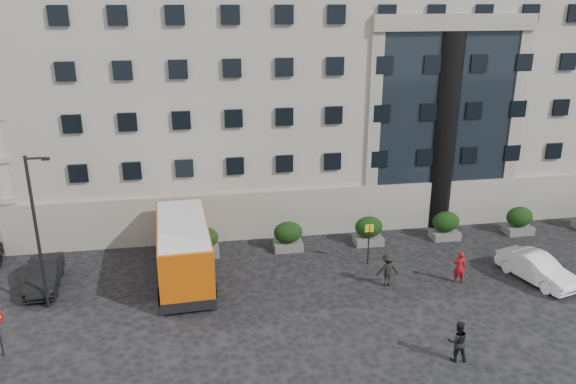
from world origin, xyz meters
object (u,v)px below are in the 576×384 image
object	(u,v)px
hedge_b	(288,236)
white_taxi	(537,268)
hedge_c	(369,230)
red_truck	(93,184)
hedge_e	(519,220)
pedestrian_b	(458,341)
bus_stop_sign	(369,237)
hedge_a	(204,242)
parked_car_b	(44,275)
pedestrian_a	(459,267)
minibus	(184,249)
pedestrian_c	(388,270)
street_lamp	(37,228)
hedge_d	(446,225)
parked_car_d	(10,217)

from	to	relation	value
hedge_b	white_taxi	world-z (taller)	hedge_b
hedge_c	red_truck	size ratio (longest dim) A/B	0.31
hedge_e	pedestrian_b	world-z (taller)	pedestrian_b
bus_stop_sign	white_taxi	bearing A→B (deg)	-22.40
hedge_a	white_taxi	distance (m)	19.16
hedge_b	parked_car_b	bearing A→B (deg)	-169.72
parked_car_b	pedestrian_a	distance (m)	22.65
pedestrian_a	pedestrian_b	xyz separation A→B (m)	(-3.27, -6.60, 0.01)
minibus	pedestrian_c	distance (m)	11.24
street_lamp	pedestrian_c	bearing A→B (deg)	-2.12
parked_car_b	pedestrian_a	size ratio (longest dim) A/B	2.39
white_taxi	pedestrian_c	bearing A→B (deg)	157.83
minibus	pedestrian_a	xyz separation A→B (m)	(14.90, -3.00, -0.90)
white_taxi	hedge_d	bearing A→B (deg)	95.27
hedge_e	white_taxi	xyz separation A→B (m)	(-2.72, -6.34, -0.16)
hedge_e	pedestrian_c	distance (m)	12.31
hedge_b	pedestrian_a	world-z (taller)	pedestrian_a
hedge_c	hedge_d	distance (m)	5.20
hedge_c	pedestrian_c	distance (m)	5.49
hedge_e	street_lamp	xyz separation A→B (m)	(-28.74, -4.80, 3.44)
hedge_c	minibus	distance (m)	11.90
pedestrian_b	bus_stop_sign	bearing A→B (deg)	-74.14
hedge_b	pedestrian_c	xyz separation A→B (m)	(4.56, -5.46, 0.02)
hedge_e	pedestrian_b	xyz separation A→B (m)	(-10.30, -12.39, 0.01)
hedge_d	parked_car_d	distance (m)	29.27
hedge_a	parked_car_d	distance (m)	14.52
bus_stop_sign	parked_car_d	xyz separation A→B (m)	(-22.39, 9.47, -0.94)
white_taxi	street_lamp	bearing A→B (deg)	160.50
minibus	white_taxi	world-z (taller)	minibus
minibus	red_truck	bearing A→B (deg)	113.98
hedge_c	hedge_e	world-z (taller)	same
bus_stop_sign	parked_car_b	size ratio (longest dim) A/B	0.57
minibus	pedestrian_b	distance (m)	15.10
hedge_e	pedestrian_c	xyz separation A→B (m)	(-11.04, -5.46, 0.02)
parked_car_b	minibus	bearing A→B (deg)	-6.92
white_taxi	pedestrian_a	xyz separation A→B (m)	(-4.31, 0.55, 0.16)
street_lamp	pedestrian_b	distance (m)	20.24
pedestrian_c	hedge_c	bearing A→B (deg)	-96.02
hedge_b	bus_stop_sign	world-z (taller)	bus_stop_sign
hedge_a	minibus	distance (m)	3.14
hedge_e	white_taxi	distance (m)	6.90
hedge_a	parked_car_d	world-z (taller)	hedge_a
hedge_b	street_lamp	distance (m)	14.41
hedge_e	pedestrian_c	bearing A→B (deg)	-153.70
hedge_c	parked_car_b	distance (m)	19.20
bus_stop_sign	minibus	distance (m)	10.63
street_lamp	pedestrian_c	distance (m)	18.04
hedge_c	minibus	world-z (taller)	minibus
hedge_a	parked_car_b	xyz separation A→B (m)	(-8.64, -2.51, -0.20)
hedge_a	street_lamp	size ratio (longest dim) A/B	0.23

